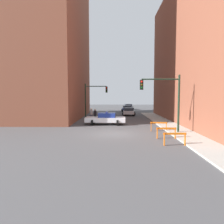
{
  "coord_description": "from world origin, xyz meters",
  "views": [
    {
      "loc": [
        0.11,
        -19.55,
        3.5
      ],
      "look_at": [
        -0.27,
        6.26,
        1.48
      ],
      "focal_mm": 35.0,
      "sensor_mm": 36.0,
      "label": 1
    }
  ],
  "objects_px": {
    "traffic_light_far": "(93,96)",
    "police_car": "(106,118)",
    "barrier_front": "(175,137)",
    "barrier_back": "(159,125)",
    "traffic_light_near": "(166,95)",
    "pedestrian_crossing": "(95,115)",
    "parked_car_mid": "(127,109)",
    "barrier_mid": "(166,131)",
    "pedestrian_corner": "(91,114)",
    "parked_car_far": "(128,107)",
    "parked_car_near": "(129,111)"
  },
  "relations": [
    {
      "from": "traffic_light_far",
      "to": "pedestrian_crossing",
      "type": "distance_m",
      "value": 5.31
    },
    {
      "from": "parked_car_mid",
      "to": "barrier_front",
      "type": "bearing_deg",
      "value": -87.88
    },
    {
      "from": "parked_car_mid",
      "to": "barrier_mid",
      "type": "distance_m",
      "value": 27.45
    },
    {
      "from": "parked_car_mid",
      "to": "barrier_back",
      "type": "bearing_deg",
      "value": -86.88
    },
    {
      "from": "pedestrian_crossing",
      "to": "barrier_mid",
      "type": "distance_m",
      "value": 12.92
    },
    {
      "from": "traffic_light_near",
      "to": "police_car",
      "type": "distance_m",
      "value": 8.53
    },
    {
      "from": "traffic_light_near",
      "to": "barrier_mid",
      "type": "xyz_separation_m",
      "value": [
        -0.53,
        -2.61,
        -2.91
      ]
    },
    {
      "from": "parked_car_near",
      "to": "parked_car_far",
      "type": "height_order",
      "value": "same"
    },
    {
      "from": "parked_car_far",
      "to": "barrier_front",
      "type": "height_order",
      "value": "parked_car_far"
    },
    {
      "from": "parked_car_far",
      "to": "barrier_mid",
      "type": "relative_size",
      "value": 2.78
    },
    {
      "from": "traffic_light_near",
      "to": "traffic_light_far",
      "type": "distance_m",
      "value": 15.31
    },
    {
      "from": "traffic_light_near",
      "to": "parked_car_far",
      "type": "distance_m",
      "value": 32.96
    },
    {
      "from": "barrier_back",
      "to": "traffic_light_far",
      "type": "bearing_deg",
      "value": 122.27
    },
    {
      "from": "parked_car_far",
      "to": "barrier_back",
      "type": "xyz_separation_m",
      "value": [
        1.05,
        -31.82,
        -0.06
      ]
    },
    {
      "from": "parked_car_far",
      "to": "traffic_light_near",
      "type": "bearing_deg",
      "value": -92.6
    },
    {
      "from": "barrier_front",
      "to": "barrier_back",
      "type": "xyz_separation_m",
      "value": [
        0.08,
        5.97,
        0.0
      ]
    },
    {
      "from": "traffic_light_near",
      "to": "traffic_light_far",
      "type": "xyz_separation_m",
      "value": [
        -8.03,
        13.03,
        -0.13
      ]
    },
    {
      "from": "traffic_light_far",
      "to": "barrier_mid",
      "type": "xyz_separation_m",
      "value": [
        7.5,
        -15.64,
        -2.78
      ]
    },
    {
      "from": "parked_car_mid",
      "to": "barrier_mid",
      "type": "relative_size",
      "value": 2.71
    },
    {
      "from": "traffic_light_near",
      "to": "parked_car_near",
      "type": "bearing_deg",
      "value": 97.35
    },
    {
      "from": "parked_car_near",
      "to": "traffic_light_near",
      "type": "bearing_deg",
      "value": -78.73
    },
    {
      "from": "parked_car_mid",
      "to": "barrier_mid",
      "type": "height_order",
      "value": "parked_car_mid"
    },
    {
      "from": "parked_car_far",
      "to": "pedestrian_crossing",
      "type": "xyz_separation_m",
      "value": [
        -5.78,
        -24.38,
        0.19
      ]
    },
    {
      "from": "traffic_light_far",
      "to": "police_car",
      "type": "distance_m",
      "value": 8.17
    },
    {
      "from": "barrier_front",
      "to": "barrier_mid",
      "type": "relative_size",
      "value": 1.0
    },
    {
      "from": "traffic_light_far",
      "to": "pedestrian_crossing",
      "type": "bearing_deg",
      "value": -80.38
    },
    {
      "from": "pedestrian_crossing",
      "to": "barrier_back",
      "type": "distance_m",
      "value": 10.11
    },
    {
      "from": "pedestrian_crossing",
      "to": "pedestrian_corner",
      "type": "distance_m",
      "value": 1.61
    },
    {
      "from": "pedestrian_crossing",
      "to": "parked_car_near",
      "type": "bearing_deg",
      "value": 144.75
    },
    {
      "from": "parked_car_far",
      "to": "parked_car_near",
      "type": "bearing_deg",
      "value": -98.15
    },
    {
      "from": "pedestrian_corner",
      "to": "barrier_mid",
      "type": "distance_m",
      "value": 14.52
    },
    {
      "from": "police_car",
      "to": "pedestrian_crossing",
      "type": "xyz_separation_m",
      "value": [
        -1.53,
        2.76,
        0.14
      ]
    },
    {
      "from": "pedestrian_corner",
      "to": "pedestrian_crossing",
      "type": "bearing_deg",
      "value": 98.99
    },
    {
      "from": "traffic_light_far",
      "to": "barrier_front",
      "type": "distance_m",
      "value": 19.73
    },
    {
      "from": "traffic_light_far",
      "to": "pedestrian_corner",
      "type": "height_order",
      "value": "traffic_light_far"
    },
    {
      "from": "traffic_light_far",
      "to": "parked_car_far",
      "type": "bearing_deg",
      "value": 71.65
    },
    {
      "from": "parked_car_far",
      "to": "pedestrian_corner",
      "type": "height_order",
      "value": "pedestrian_corner"
    },
    {
      "from": "traffic_light_far",
      "to": "police_car",
      "type": "xyz_separation_m",
      "value": [
        2.31,
        -7.36,
        -2.67
      ]
    },
    {
      "from": "police_car",
      "to": "barrier_back",
      "type": "relative_size",
      "value": 2.99
    },
    {
      "from": "parked_car_near",
      "to": "parked_car_mid",
      "type": "relative_size",
      "value": 1.02
    },
    {
      "from": "traffic_light_near",
      "to": "barrier_front",
      "type": "xyz_separation_m",
      "value": [
        -0.5,
        -4.99,
        -2.91
      ]
    },
    {
      "from": "parked_car_near",
      "to": "parked_car_mid",
      "type": "xyz_separation_m",
      "value": [
        0.07,
        7.23,
        0.0
      ]
    },
    {
      "from": "barrier_back",
      "to": "pedestrian_corner",
      "type": "bearing_deg",
      "value": 130.04
    },
    {
      "from": "parked_car_far",
      "to": "barrier_front",
      "type": "bearing_deg",
      "value": -93.69
    },
    {
      "from": "pedestrian_corner",
      "to": "barrier_back",
      "type": "bearing_deg",
      "value": 114.77
    },
    {
      "from": "traffic_light_far",
      "to": "parked_car_mid",
      "type": "height_order",
      "value": "traffic_light_far"
    },
    {
      "from": "police_car",
      "to": "pedestrian_corner",
      "type": "relative_size",
      "value": 2.88
    },
    {
      "from": "parked_car_mid",
      "to": "traffic_light_near",
      "type": "bearing_deg",
      "value": -86.08
    },
    {
      "from": "traffic_light_near",
      "to": "police_car",
      "type": "height_order",
      "value": "traffic_light_near"
    },
    {
      "from": "barrier_front",
      "to": "barrier_back",
      "type": "bearing_deg",
      "value": 89.23
    }
  ]
}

